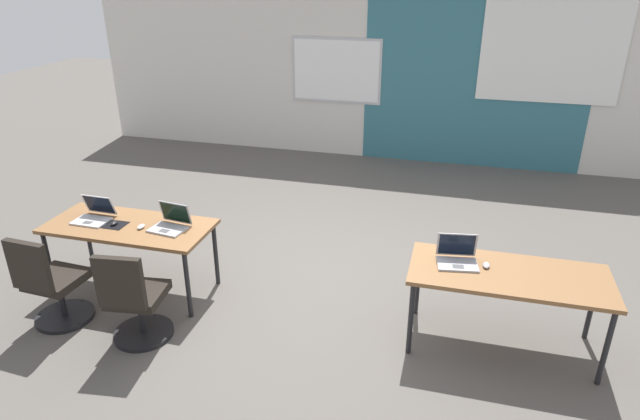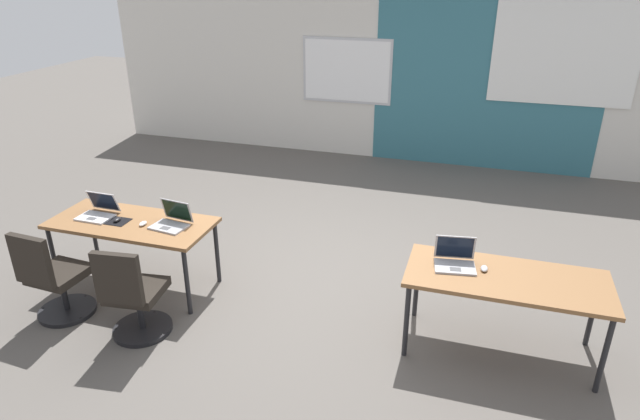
# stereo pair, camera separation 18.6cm
# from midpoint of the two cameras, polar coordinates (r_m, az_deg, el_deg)

# --- Properties ---
(ground_plane) EXTENTS (24.00, 24.00, 0.00)m
(ground_plane) POSITION_cam_midpoint_polar(r_m,az_deg,el_deg) (5.73, -0.91, -7.45)
(ground_plane) COLOR #56514C
(back_wall_assembly) EXTENTS (10.00, 0.27, 2.80)m
(back_wall_assembly) POSITION_cam_midpoint_polar(r_m,az_deg,el_deg) (9.11, 6.74, 14.03)
(back_wall_assembly) COLOR silver
(back_wall_assembly) RESTS_ON ground
(desk_near_left) EXTENTS (1.60, 0.70, 0.72)m
(desk_near_left) POSITION_cam_midpoint_polar(r_m,az_deg,el_deg) (5.63, -20.11, -1.99)
(desk_near_left) COLOR brown
(desk_near_left) RESTS_ON ground
(desk_near_right) EXTENTS (1.60, 0.70, 0.72)m
(desk_near_right) POSITION_cam_midpoint_polar(r_m,az_deg,el_deg) (4.73, 17.94, -6.87)
(desk_near_right) COLOR brown
(desk_near_right) RESTS_ON ground
(laptop_near_left_end) EXTENTS (0.34, 0.31, 0.23)m
(laptop_near_left_end) POSITION_cam_midpoint_polar(r_m,az_deg,el_deg) (5.81, -23.29, -0.51)
(laptop_near_left_end) COLOR silver
(laptop_near_left_end) RESTS_ON desk_near_left
(mousepad_near_left_end) EXTENTS (0.22, 0.19, 0.00)m
(mousepad_near_left_end) POSITION_cam_midpoint_polar(r_m,az_deg,el_deg) (5.65, -21.47, -1.45)
(mousepad_near_left_end) COLOR black
(mousepad_near_left_end) RESTS_ON desk_near_left
(mouse_near_left_end) EXTENTS (0.06, 0.10, 0.03)m
(mouse_near_left_end) POSITION_cam_midpoint_polar(r_m,az_deg,el_deg) (5.64, -21.50, -1.28)
(mouse_near_left_end) COLOR black
(mouse_near_left_end) RESTS_ON mousepad_near_left_end
(chair_near_left_end) EXTENTS (0.52, 0.55, 0.92)m
(chair_near_left_end) POSITION_cam_midpoint_polar(r_m,az_deg,el_deg) (5.52, -26.98, -7.20)
(chair_near_left_end) COLOR black
(chair_near_left_end) RESTS_ON ground
(laptop_near_left_inner) EXTENTS (0.36, 0.32, 0.23)m
(laptop_near_left_inner) POSITION_cam_midpoint_polar(r_m,az_deg,el_deg) (5.39, -16.25, -1.36)
(laptop_near_left_inner) COLOR #9E9EA3
(laptop_near_left_inner) RESTS_ON desk_near_left
(mouse_near_left_inner) EXTENTS (0.06, 0.10, 0.03)m
(mouse_near_left_inner) POSITION_cam_midpoint_polar(r_m,az_deg,el_deg) (5.49, -19.05, -1.66)
(mouse_near_left_inner) COLOR silver
(mouse_near_left_inner) RESTS_ON desk_near_left
(chair_near_left_inner) EXTENTS (0.52, 0.56, 0.92)m
(chair_near_left_inner) POSITION_cam_midpoint_polar(r_m,az_deg,el_deg) (5.00, -19.72, -9.15)
(chair_near_left_inner) COLOR black
(chair_near_left_inner) RESTS_ON ground
(laptop_near_right_inner) EXTENTS (0.37, 0.31, 0.24)m
(laptop_near_right_inner) POSITION_cam_midpoint_polar(r_m,az_deg,el_deg) (4.71, 12.97, -4.83)
(laptop_near_right_inner) COLOR #9E9EA3
(laptop_near_right_inner) RESTS_ON desk_near_right
(mouse_near_right_inner) EXTENTS (0.06, 0.10, 0.03)m
(mouse_near_right_inner) POSITION_cam_midpoint_polar(r_m,az_deg,el_deg) (4.72, 15.82, -5.55)
(mouse_near_right_inner) COLOR #B2B2B7
(mouse_near_right_inner) RESTS_ON desk_near_right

